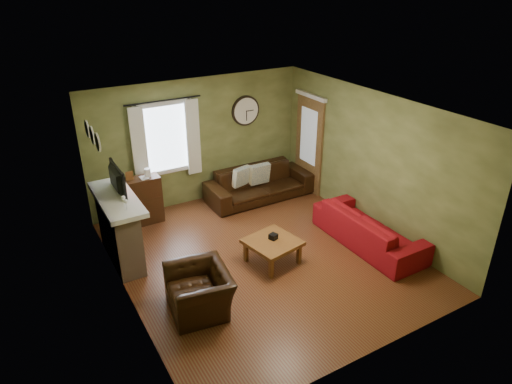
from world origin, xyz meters
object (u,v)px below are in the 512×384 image
bookshelf (141,201)px  sofa_red (369,228)px  sofa_brown (259,184)px  armchair (200,291)px  coffee_table (272,251)px

bookshelf → sofa_red: bearing=-40.4°
bookshelf → sofa_brown: bookshelf is taller
sofa_brown → armchair: 3.73m
sofa_red → coffee_table: size_ratio=2.78×
sofa_red → coffee_table: bearing=78.2°
bookshelf → armchair: (-0.05, -2.89, -0.16)m
bookshelf → sofa_red: bookshelf is taller
armchair → coffee_table: 1.61m
sofa_red → armchair: size_ratio=2.26×
sofa_red → coffee_table: 1.83m
bookshelf → sofa_brown: (2.53, -0.20, -0.14)m
sofa_red → armchair: bearing=91.7°
sofa_red → bookshelf: bearing=49.6°
sofa_brown → coffee_table: (-1.05, -2.22, -0.12)m
sofa_brown → sofa_red: (0.75, -2.59, -0.02)m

